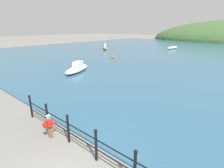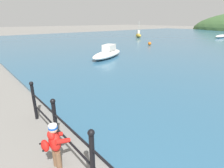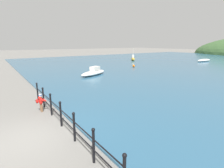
{
  "view_description": "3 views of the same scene",
  "coord_description": "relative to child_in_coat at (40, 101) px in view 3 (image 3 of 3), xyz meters",
  "views": [
    {
      "loc": [
        3.28,
        -1.86,
        4.31
      ],
      "look_at": [
        -3.49,
        6.04,
        0.95
      ],
      "focal_mm": 28.0,
      "sensor_mm": 36.0,
      "label": 1
    },
    {
      "loc": [
        0.19,
        0.23,
        2.84
      ],
      "look_at": [
        -4.15,
        3.91,
        0.77
      ],
      "focal_mm": 28.0,
      "sensor_mm": 36.0,
      "label": 2
    },
    {
      "loc": [
        7.1,
        -0.82,
        3.74
      ],
      "look_at": [
        -1.62,
        5.26,
        1.24
      ],
      "focal_mm": 28.0,
      "sensor_mm": 36.0,
      "label": 3
    }
  ],
  "objects": [
    {
      "name": "ground_plane",
      "position": [
        2.67,
        -1.17,
        -0.61
      ],
      "size": [
        200.0,
        200.0,
        0.0
      ],
      "primitive_type": "plane",
      "color": "slate"
    },
    {
      "name": "iron_railing",
      "position": [
        2.37,
        0.33,
        0.04
      ],
      "size": [
        9.31,
        0.12,
        1.21
      ],
      "color": "black",
      "rests_on": "ground"
    },
    {
      "name": "boat_white_sailboat",
      "position": [
        -18.13,
        22.87,
        -0.11
      ],
      "size": [
        2.53,
        2.0,
        2.71
      ],
      "color": "gold",
      "rests_on": "water"
    },
    {
      "name": "mooring_buoy",
      "position": [
        -10.34,
        16.11,
        -0.31
      ],
      "size": [
        0.39,
        0.39,
        0.39
      ],
      "primitive_type": "sphere",
      "color": "orange",
      "rests_on": "water"
    },
    {
      "name": "boat_mid_harbor",
      "position": [
        -8.53,
        33.31,
        -0.25
      ],
      "size": [
        1.13,
        4.13,
        0.51
      ],
      "color": "silver",
      "rests_on": "water"
    },
    {
      "name": "child_in_coat",
      "position": [
        0.0,
        0.0,
        0.0
      ],
      "size": [
        0.4,
        0.54,
        1.0
      ],
      "color": "brown",
      "rests_on": "ground"
    },
    {
      "name": "boat_blue_hull",
      "position": [
        -7.9,
        7.72,
        -0.19
      ],
      "size": [
        2.93,
        4.3,
        0.96
      ],
      "color": "silver",
      "rests_on": "water"
    }
  ]
}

